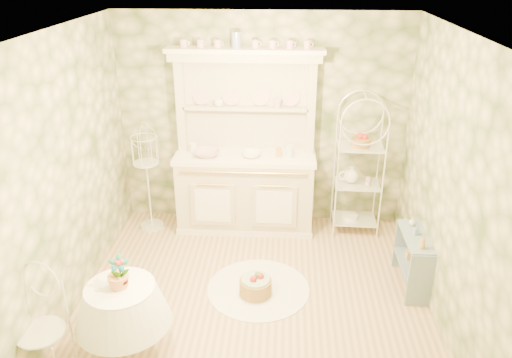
# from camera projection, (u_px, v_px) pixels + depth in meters

# --- Properties ---
(floor) EXTENTS (3.60, 3.60, 0.00)m
(floor) POSITION_uv_depth(u_px,v_px,m) (253.00, 299.00, 5.21)
(floor) COLOR tan
(floor) RESTS_ON ground
(ceiling) EXTENTS (3.60, 3.60, 0.00)m
(ceiling) POSITION_uv_depth(u_px,v_px,m) (252.00, 32.00, 4.09)
(ceiling) COLOR white
(ceiling) RESTS_ON floor
(wall_left) EXTENTS (3.60, 3.60, 0.00)m
(wall_left) POSITION_uv_depth(u_px,v_px,m) (64.00, 177.00, 4.75)
(wall_left) COLOR beige
(wall_left) RESTS_ON floor
(wall_right) EXTENTS (3.60, 3.60, 0.00)m
(wall_right) POSITION_uv_depth(u_px,v_px,m) (449.00, 187.00, 4.55)
(wall_right) COLOR beige
(wall_right) RESTS_ON floor
(wall_back) EXTENTS (3.60, 3.60, 0.00)m
(wall_back) POSITION_uv_depth(u_px,v_px,m) (262.00, 122.00, 6.28)
(wall_back) COLOR beige
(wall_back) RESTS_ON floor
(wall_front) EXTENTS (3.60, 3.60, 0.00)m
(wall_front) POSITION_uv_depth(u_px,v_px,m) (233.00, 306.00, 3.01)
(wall_front) COLOR beige
(wall_front) RESTS_ON floor
(kitchen_dresser) EXTENTS (1.87, 0.61, 2.29)m
(kitchen_dresser) POSITION_uv_depth(u_px,v_px,m) (245.00, 145.00, 6.13)
(kitchen_dresser) COLOR beige
(kitchen_dresser) RESTS_ON floor
(bakers_rack) EXTENTS (0.60, 0.44, 1.88)m
(bakers_rack) POSITION_uv_depth(u_px,v_px,m) (359.00, 163.00, 6.14)
(bakers_rack) COLOR white
(bakers_rack) RESTS_ON floor
(side_shelf) EXTENTS (0.30, 0.72, 0.60)m
(side_shelf) POSITION_uv_depth(u_px,v_px,m) (412.00, 261.00, 5.31)
(side_shelf) COLOR #788FA3
(side_shelf) RESTS_ON floor
(round_table) EXTENTS (0.71, 0.71, 0.66)m
(round_table) POSITION_uv_depth(u_px,v_px,m) (124.00, 323.00, 4.38)
(round_table) COLOR white
(round_table) RESTS_ON floor
(cafe_chair) EXTENTS (0.56, 0.56, 0.99)m
(cafe_chair) POSITION_uv_depth(u_px,v_px,m) (40.00, 328.00, 4.08)
(cafe_chair) COLOR white
(cafe_chair) RESTS_ON floor
(birdcage_stand) EXTENTS (0.34, 0.34, 1.34)m
(birdcage_stand) POSITION_uv_depth(u_px,v_px,m) (148.00, 181.00, 6.30)
(birdcage_stand) COLOR white
(birdcage_stand) RESTS_ON floor
(floor_basket) EXTENTS (0.38, 0.38, 0.19)m
(floor_basket) POSITION_uv_depth(u_px,v_px,m) (256.00, 287.00, 5.24)
(floor_basket) COLOR #A57E40
(floor_basket) RESTS_ON floor
(lace_rug) EXTENTS (1.11, 1.11, 0.01)m
(lace_rug) POSITION_uv_depth(u_px,v_px,m) (258.00, 288.00, 5.36)
(lace_rug) COLOR white
(lace_rug) RESTS_ON floor
(bowl_floral) EXTENTS (0.32, 0.32, 0.08)m
(bowl_floral) POSITION_uv_depth(u_px,v_px,m) (207.00, 156.00, 6.14)
(bowl_floral) COLOR white
(bowl_floral) RESTS_ON kitchen_dresser
(bowl_white) EXTENTS (0.31, 0.31, 0.07)m
(bowl_white) POSITION_uv_depth(u_px,v_px,m) (251.00, 156.00, 6.12)
(bowl_white) COLOR white
(bowl_white) RESTS_ON kitchen_dresser
(cup_left) EXTENTS (0.13, 0.13, 0.09)m
(cup_left) POSITION_uv_depth(u_px,v_px,m) (219.00, 104.00, 6.10)
(cup_left) COLOR white
(cup_left) RESTS_ON kitchen_dresser
(cup_right) EXTENTS (0.11, 0.11, 0.10)m
(cup_right) POSITION_uv_depth(u_px,v_px,m) (277.00, 105.00, 6.06)
(cup_right) COLOR white
(cup_right) RESTS_ON kitchen_dresser
(potted_geranium) EXTENTS (0.19, 0.15, 0.32)m
(potted_geranium) POSITION_uv_depth(u_px,v_px,m) (120.00, 275.00, 4.15)
(potted_geranium) COLOR #3F7238
(potted_geranium) RESTS_ON round_table
(bottle_amber) EXTENTS (0.07, 0.07, 0.15)m
(bottle_amber) POSITION_uv_depth(u_px,v_px,m) (423.00, 242.00, 4.93)
(bottle_amber) COLOR #C18C3F
(bottle_amber) RESTS_ON side_shelf
(bottle_blue) EXTENTS (0.06, 0.06, 0.11)m
(bottle_blue) POSITION_uv_depth(u_px,v_px,m) (416.00, 231.00, 5.19)
(bottle_blue) COLOR #7A8EBD
(bottle_blue) RESTS_ON side_shelf
(bottle_glass) EXTENTS (0.09, 0.09, 0.09)m
(bottle_glass) POSITION_uv_depth(u_px,v_px,m) (412.00, 223.00, 5.37)
(bottle_glass) COLOR silver
(bottle_glass) RESTS_ON side_shelf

